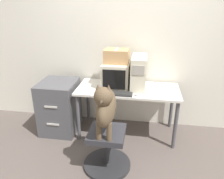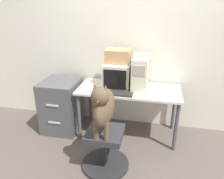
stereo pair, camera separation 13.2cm
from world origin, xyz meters
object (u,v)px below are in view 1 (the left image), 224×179
dog (106,107)px  pc_tower (139,72)px  cardboard_box (117,56)px  crt_monitor (116,74)px  keyboard (115,93)px  office_chair (107,150)px  filing_cabinet (60,107)px

dog → pc_tower: bearing=70.0°
cardboard_box → pc_tower: bearing=-5.3°
pc_tower → dog: (-0.31, -0.84, -0.13)m
crt_monitor → pc_tower: 0.32m
crt_monitor → pc_tower: (0.31, -0.03, 0.05)m
keyboard → office_chair: (-0.02, -0.52, -0.51)m
pc_tower → office_chair: bearing=-111.0°
crt_monitor → cardboard_box: cardboard_box is taller
crt_monitor → cardboard_box: 0.26m
filing_cabinet → crt_monitor: bearing=9.0°
dog → filing_cabinet: 1.20m
pc_tower → office_chair: size_ratio=0.83×
pc_tower → office_chair: pc_tower is taller
filing_cabinet → keyboard: bearing=-11.3°
pc_tower → office_chair: (-0.31, -0.80, -0.72)m
keyboard → cardboard_box: cardboard_box is taller
dog → filing_cabinet: bearing=138.9°
pc_tower → dog: pc_tower is taller
crt_monitor → pc_tower: size_ratio=0.96×
pc_tower → filing_cabinet: size_ratio=0.60×
dog → filing_cabinet: dog is taller
crt_monitor → cardboard_box: size_ratio=1.36×
office_chair → keyboard: bearing=87.7°
office_chair → cardboard_box: cardboard_box is taller
pc_tower → cardboard_box: (-0.31, 0.03, 0.21)m
crt_monitor → filing_cabinet: bearing=-171.0°
keyboard → office_chair: size_ratio=0.79×
pc_tower → cardboard_box: cardboard_box is taller
pc_tower → keyboard: 0.45m
pc_tower → filing_cabinet: (-1.15, -0.11, -0.56)m
pc_tower → office_chair: 1.12m
pc_tower → filing_cabinet: 1.28m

